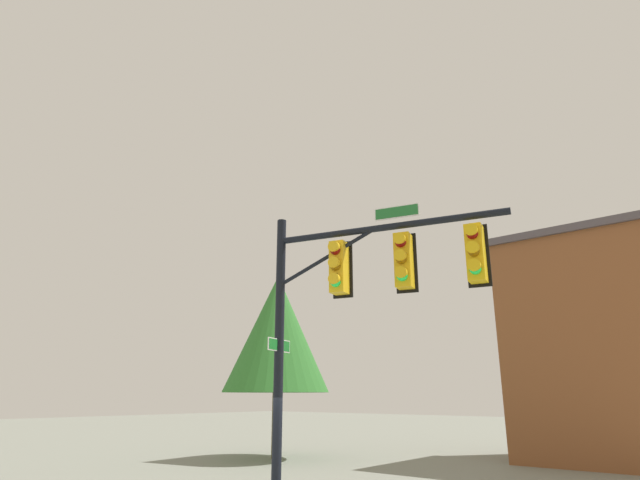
% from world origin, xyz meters
% --- Properties ---
extents(signal_pole_assembly, '(4.91, 1.82, 6.36)m').
position_xyz_m(signal_pole_assembly, '(1.87, 0.49, 4.58)').
color(signal_pole_assembly, black).
rests_on(signal_pole_assembly, ground_plane).
extents(tree_near, '(4.66, 4.66, 7.86)m').
position_xyz_m(tree_near, '(-8.75, 8.90, 5.26)').
color(tree_near, '#50451F').
rests_on(tree_near, ground_plane).
extents(brick_building, '(6.52, 6.14, 8.98)m').
position_xyz_m(brick_building, '(2.77, 16.04, 4.51)').
color(brick_building, brown).
rests_on(brick_building, ground_plane).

